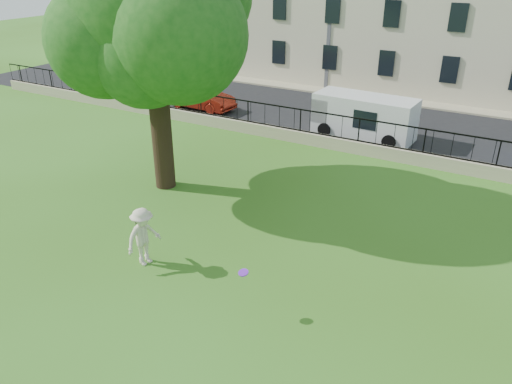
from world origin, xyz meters
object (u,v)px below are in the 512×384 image
Objects in this scene: man at (143,237)px; frisbee at (243,273)px; tree at (149,10)px; white_van at (364,117)px; red_sedan at (201,97)px.

man is 6.93× the size of frisbee.
man is at bearing -56.39° from tree.
white_van reaches higher than frisbee.
tree is 12.38m from white_van.
frisbee is 19.22m from red_sedan.
white_van is (5.15, 9.70, -5.71)m from tree.
man is 0.37× the size of white_van.
man is at bearing -146.89° from red_sedan.
man is at bearing -94.56° from white_van.
tree is 2.35× the size of red_sedan.
tree reaches higher than man.
tree is at bearing 42.72° from man.
tree is 12.49m from red_sedan.
frisbee is 0.05× the size of white_van.
red_sedan is (-8.21, 14.50, -0.22)m from man.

